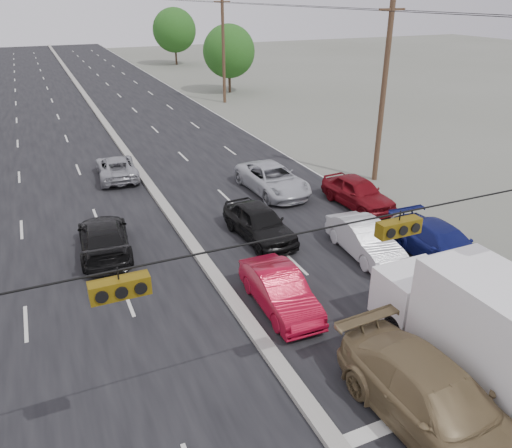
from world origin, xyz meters
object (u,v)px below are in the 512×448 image
(box_truck, at_px, (481,327))
(queue_car_e, at_px, (358,192))
(utility_pole_right_c, at_px, (223,49))
(queue_car_c, at_px, (273,179))
(utility_pole_right_b, at_px, (383,92))
(red_sedan, at_px, (280,291))
(queue_car_b, at_px, (365,239))
(queue_car_d, at_px, (442,245))
(oncoming_near, at_px, (104,238))
(tree_right_mid, at_px, (229,51))
(tan_sedan, at_px, (436,403))
(oncoming_far, at_px, (117,168))
(queue_car_a, at_px, (259,223))
(tree_right_far, at_px, (174,30))

(box_truck, height_order, queue_car_e, box_truck)
(utility_pole_right_c, bearing_deg, queue_car_c, -104.79)
(utility_pole_right_b, distance_m, red_sedan, 15.34)
(red_sedan, height_order, queue_car_b, queue_car_b)
(utility_pole_right_b, relative_size, utility_pole_right_c, 1.00)
(queue_car_d, xyz_separation_m, oncoming_near, (-12.49, 6.34, -0.01))
(tree_right_mid, distance_m, tan_sedan, 47.79)
(queue_car_e, bearing_deg, queue_car_c, 127.04)
(queue_car_c, bearing_deg, queue_car_b, -89.91)
(red_sedan, bearing_deg, utility_pole_right_c, 73.69)
(utility_pole_right_b, bearing_deg, red_sedan, -139.05)
(queue_car_e, distance_m, oncoming_far, 14.22)
(utility_pole_right_c, xyz_separation_m, oncoming_near, (-16.04, -27.97, -4.38))
(queue_car_b, xyz_separation_m, oncoming_far, (-7.81, 14.01, -0.06))
(red_sedan, bearing_deg, tree_right_mid, 72.52)
(queue_car_d, bearing_deg, queue_car_a, 141.93)
(queue_car_b, bearing_deg, queue_car_d, -30.54)
(queue_car_e, distance_m, oncoming_near, 12.72)
(tan_sedan, xyz_separation_m, oncoming_far, (-3.94, 22.47, -0.22))
(red_sedan, distance_m, queue_car_d, 7.55)
(box_truck, relative_size, queue_car_b, 1.49)
(tree_right_mid, relative_size, oncoming_far, 1.52)
(utility_pole_right_c, relative_size, queue_car_d, 1.97)
(tree_right_far, bearing_deg, oncoming_far, -109.72)
(utility_pole_right_b, distance_m, box_truck, 17.03)
(queue_car_c, height_order, oncoming_far, queue_car_c)
(utility_pole_right_c, distance_m, red_sedan, 36.63)
(utility_pole_right_c, xyz_separation_m, tree_right_far, (3.50, 30.00, -0.15))
(utility_pole_right_c, distance_m, queue_car_d, 34.77)
(box_truck, bearing_deg, tree_right_mid, 77.37)
(oncoming_near, bearing_deg, queue_car_d, 157.95)
(queue_car_c, height_order, queue_car_d, queue_car_c)
(utility_pole_right_c, height_order, red_sedan, utility_pole_right_c)
(utility_pole_right_b, distance_m, tree_right_far, 55.11)
(tree_right_far, xyz_separation_m, queue_car_c, (-9.95, -54.41, -4.21))
(tan_sedan, relative_size, queue_car_e, 1.32)
(box_truck, distance_m, queue_car_a, 10.76)
(tree_right_mid, bearing_deg, queue_car_c, -106.92)
(utility_pole_right_b, bearing_deg, tree_right_mid, 85.24)
(box_truck, height_order, oncoming_near, box_truck)
(tree_right_mid, bearing_deg, utility_pole_right_b, -94.76)
(tan_sedan, distance_m, queue_car_c, 16.96)
(box_truck, bearing_deg, queue_car_e, 70.51)
(queue_car_c, xyz_separation_m, oncoming_near, (-9.60, -3.56, -0.03))
(queue_car_e, bearing_deg, red_sedan, -143.37)
(queue_car_c, xyz_separation_m, queue_car_e, (3.12, -3.62, 0.02))
(tree_right_far, bearing_deg, queue_car_e, -96.71)
(red_sedan, height_order, queue_car_c, queue_car_c)
(tan_sedan, height_order, queue_car_d, tan_sedan)
(utility_pole_right_b, relative_size, tan_sedan, 1.67)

